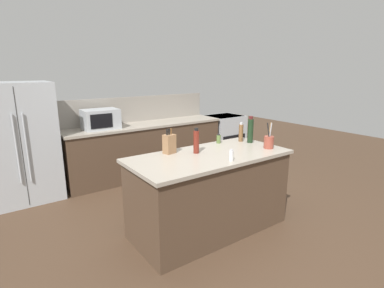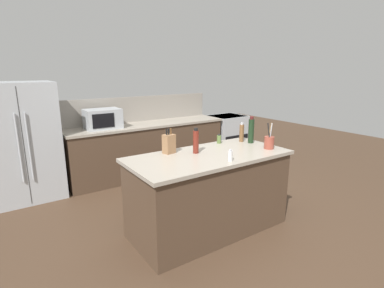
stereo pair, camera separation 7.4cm
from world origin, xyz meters
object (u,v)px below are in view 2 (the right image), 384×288
at_px(refrigerator, 21,142).
at_px(spice_jar_oregano, 219,139).
at_px(utensil_crock, 269,142).
at_px(pepper_grinder, 242,133).
at_px(salt_shaker, 230,156).
at_px(microwave, 103,119).
at_px(range_oven, 227,136).
at_px(wine_bottle, 251,130).
at_px(vinegar_bottle, 196,141).
at_px(knife_block, 169,144).

xyz_separation_m(refrigerator, spice_jar_oregano, (2.12, -1.90, 0.14)).
height_order(utensil_crock, spice_jar_oregano, utensil_crock).
bearing_deg(spice_jar_oregano, refrigerator, 138.11).
xyz_separation_m(pepper_grinder, salt_shaker, (-0.71, -0.58, -0.06)).
xyz_separation_m(pepper_grinder, spice_jar_oregano, (-0.31, 0.09, -0.06)).
distance_m(pepper_grinder, salt_shaker, 0.92).
xyz_separation_m(microwave, utensil_crock, (1.26, -2.41, -0.08)).
xyz_separation_m(range_oven, microwave, (-2.67, 0.00, 0.63)).
height_order(range_oven, spice_jar_oregano, spice_jar_oregano).
distance_m(pepper_grinder, spice_jar_oregano, 0.33).
xyz_separation_m(refrigerator, wine_bottle, (2.48, -2.12, 0.25)).
xyz_separation_m(vinegar_bottle, pepper_grinder, (0.83, 0.12, -0.02)).
distance_m(wine_bottle, spice_jar_oregano, 0.44).
relative_size(utensil_crock, wine_bottle, 0.91).
xyz_separation_m(utensil_crock, spice_jar_oregano, (-0.33, 0.56, -0.03)).
height_order(utensil_crock, pepper_grinder, utensil_crock).
bearing_deg(refrigerator, spice_jar_oregano, -41.89).
bearing_deg(knife_block, salt_shaker, -71.54).
bearing_deg(salt_shaker, spice_jar_oregano, 59.39).
relative_size(vinegar_bottle, wine_bottle, 0.84).
bearing_deg(spice_jar_oregano, microwave, 116.65).
height_order(wine_bottle, pepper_grinder, wine_bottle).
bearing_deg(knife_block, vinegar_bottle, -46.37).
relative_size(wine_bottle, salt_shaker, 2.77).
distance_m(refrigerator, knife_block, 2.37).
xyz_separation_m(microwave, spice_jar_oregano, (0.93, -1.85, -0.10)).
xyz_separation_m(refrigerator, knife_block, (1.34, -1.94, 0.20)).
bearing_deg(vinegar_bottle, utensil_crock, -21.82).
bearing_deg(vinegar_bottle, knife_block, 145.97).
height_order(refrigerator, spice_jar_oregano, refrigerator).
relative_size(microwave, vinegar_bottle, 1.88).
height_order(knife_block, salt_shaker, knife_block).
distance_m(utensil_crock, vinegar_bottle, 0.92).
bearing_deg(microwave, pepper_grinder, -57.49).
bearing_deg(utensil_crock, salt_shaker, -170.68).
xyz_separation_m(refrigerator, vinegar_bottle, (1.60, -2.12, 0.22)).
bearing_deg(range_oven, utensil_crock, -120.40).
distance_m(knife_block, pepper_grinder, 1.09).
bearing_deg(vinegar_bottle, spice_jar_oregano, 22.39).
bearing_deg(salt_shaker, vinegar_bottle, 104.73).
xyz_separation_m(vinegar_bottle, spice_jar_oregano, (0.52, 0.21, -0.08)).
xyz_separation_m(utensil_crock, pepper_grinder, (-0.02, 0.46, 0.04)).
distance_m(salt_shaker, spice_jar_oregano, 0.79).
height_order(refrigerator, utensil_crock, refrigerator).
relative_size(refrigerator, utensil_crock, 5.36).
distance_m(refrigerator, salt_shaker, 3.10).
distance_m(refrigerator, wine_bottle, 3.27).
bearing_deg(pepper_grinder, utensil_crock, -87.37).
relative_size(vinegar_bottle, spice_jar_oregano, 2.42).
relative_size(pepper_grinder, spice_jar_oregano, 2.10).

